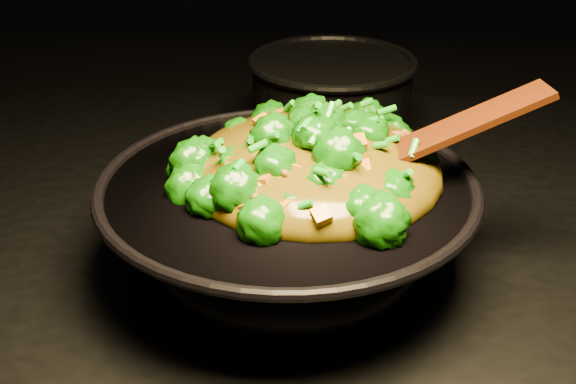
# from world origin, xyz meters

# --- Properties ---
(wok) EXTENTS (0.48, 0.48, 0.10)m
(wok) POSITION_xyz_m (-0.09, -0.09, 0.95)
(wok) COLOR black
(wok) RESTS_ON stovetop
(stir_fry) EXTENTS (0.27, 0.27, 0.09)m
(stir_fry) POSITION_xyz_m (-0.06, -0.07, 1.05)
(stir_fry) COLOR #125C06
(stir_fry) RESTS_ON wok
(spatula) EXTENTS (0.25, 0.09, 0.11)m
(spatula) POSITION_xyz_m (0.05, -0.08, 1.05)
(spatula) COLOR #351608
(spatula) RESTS_ON wok
(back_pot) EXTENTS (0.25, 0.25, 0.13)m
(back_pot) POSITION_xyz_m (-0.04, 0.25, 0.96)
(back_pot) COLOR black
(back_pot) RESTS_ON stovetop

